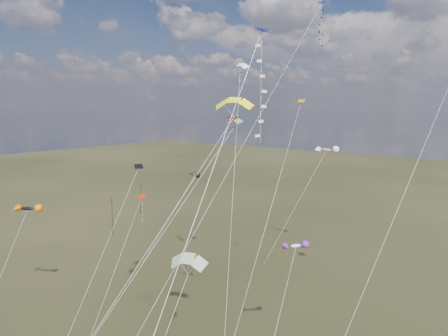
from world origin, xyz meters
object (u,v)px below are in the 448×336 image
Objects in this scene: utility_pole_near at (112,216)px; novelty_black_orange at (27,209)px; utility_pole_far at (141,198)px; parafoil_yellow at (233,101)px.

utility_pole_near is 29.88m from novelty_black_orange.
novelty_black_orange is (23.51, -37.92, 8.98)m from utility_pole_far.
parafoil_yellow is (47.80, -23.39, 22.17)m from utility_pole_near.
utility_pole_near is at bearing -60.26° from utility_pole_far.
utility_pole_far is at bearing 121.80° from novelty_black_orange.
novelty_black_orange reaches higher than utility_pole_near.
utility_pole_near and utility_pole_far have the same top height.
utility_pole_near is 16.12m from utility_pole_far.
utility_pole_far is at bearing 146.17° from parafoil_yellow.
utility_pole_far is 45.51m from novelty_black_orange.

